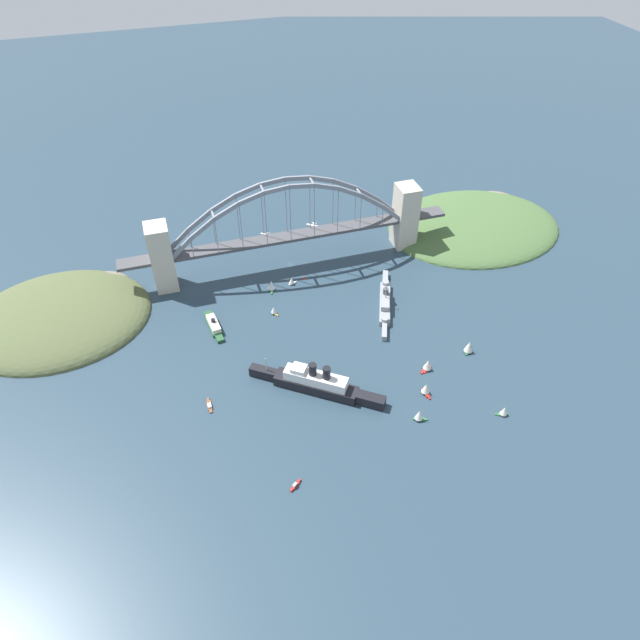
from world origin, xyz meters
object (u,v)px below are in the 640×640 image
object	(u,v)px
small_boat_4	(271,285)
small_boat_5	(209,405)
ocean_liner	(316,383)
small_boat_6	(292,281)
small_boat_2	(419,415)
small_boat_3	(426,389)
small_boat_0	(274,310)
small_boat_1	(295,485)
channel_marker_buoy	(304,278)
harbor_ferry_steamer	(214,325)
small_boat_8	(428,365)
seaplane_second_in_formation	(266,235)
small_boat_7	(504,411)
naval_cruiser	(385,302)
seaplane_taxiing_near_bridge	(313,226)
small_boat_9	(469,347)
harbor_arch_bridge	(289,234)

from	to	relation	value
small_boat_4	small_boat_5	world-z (taller)	small_boat_4
ocean_liner	small_boat_5	bearing A→B (deg)	-5.81
ocean_liner	small_boat_6	bearing A→B (deg)	-96.95
small_boat_2	small_boat_3	size ratio (longest dim) A/B	0.95
small_boat_4	small_boat_0	bearing A→B (deg)	80.05
small_boat_1	channel_marker_buoy	distance (m)	181.71
harbor_ferry_steamer	small_boat_8	world-z (taller)	small_boat_8
seaplane_second_in_formation	small_boat_1	bearing A→B (deg)	80.45
seaplane_second_in_formation	small_boat_7	world-z (taller)	small_boat_7
small_boat_1	small_boat_4	world-z (taller)	small_boat_4
small_boat_6	channel_marker_buoy	xyz separation A→B (m)	(-10.78, -3.68, -2.25)
small_boat_6	small_boat_7	xyz separation A→B (m)	(-87.57, 159.21, 0.16)
ocean_liner	small_boat_0	bearing A→B (deg)	-84.21
naval_cruiser	small_boat_4	world-z (taller)	naval_cruiser
small_boat_0	small_boat_8	world-z (taller)	small_boat_8
seaplane_taxiing_near_bridge	small_boat_9	xyz separation A→B (m)	(-55.13, 175.98, 2.83)
ocean_liner	small_boat_3	size ratio (longest dim) A/B	7.85
small_boat_1	small_boat_9	size ratio (longest dim) A/B	0.73
small_boat_1	seaplane_taxiing_near_bridge	bearing A→B (deg)	-108.72
ocean_liner	small_boat_8	size ratio (longest dim) A/B	7.77
naval_cruiser	small_boat_4	size ratio (longest dim) A/B	7.15
harbor_ferry_steamer	seaplane_taxiing_near_bridge	xyz separation A→B (m)	(-102.25, -102.23, -0.52)
ocean_liner	small_boat_6	xyz separation A→B (m)	(-13.12, -107.67, -2.98)
seaplane_second_in_formation	small_boat_2	xyz separation A→B (m)	(-41.54, 215.78, 2.22)
small_boat_2	small_boat_6	xyz separation A→B (m)	(37.79, -147.76, -0.79)
harbor_ferry_steamer	ocean_liner	bearing A→B (deg)	123.93
seaplane_second_in_formation	small_boat_2	bearing A→B (deg)	100.90
harbor_ferry_steamer	small_boat_0	distance (m)	43.47
ocean_liner	small_boat_2	bearing A→B (deg)	141.78
small_boat_5	small_boat_9	world-z (taller)	small_boat_9
seaplane_second_in_formation	small_boat_7	xyz separation A→B (m)	(-91.32, 227.23, 1.59)
ocean_liner	naval_cruiser	xyz separation A→B (m)	(-71.25, -63.81, -3.12)
naval_cruiser	channel_marker_buoy	world-z (taller)	naval_cruiser
small_boat_4	small_boat_7	bearing A→B (deg)	123.43
small_boat_7	channel_marker_buoy	distance (m)	180.09
seaplane_second_in_formation	channel_marker_buoy	world-z (taller)	seaplane_second_in_formation
ocean_liner	small_boat_1	xyz separation A→B (m)	(30.62, 61.99, -5.41)
small_boat_3	small_boat_9	xyz separation A→B (m)	(-42.51, -24.84, 0.63)
channel_marker_buoy	small_boat_2	bearing A→B (deg)	100.11
small_boat_2	small_boat_4	size ratio (longest dim) A/B	0.91
seaplane_second_in_formation	small_boat_4	size ratio (longest dim) A/B	0.87
ocean_liner	small_boat_6	distance (m)	108.50
ocean_liner	harbor_ferry_steamer	bearing A→B (deg)	-56.07
ocean_liner	small_boat_5	size ratio (longest dim) A/B	6.18
harbor_ferry_steamer	small_boat_7	xyz separation A→B (m)	(-152.05, 127.88, 1.07)
small_boat_2	small_boat_8	bearing A→B (deg)	-121.75
small_boat_6	harbor_arch_bridge	bearing A→B (deg)	-102.60
naval_cruiser	small_boat_0	world-z (taller)	naval_cruiser
small_boat_2	small_boat_6	bearing A→B (deg)	-75.65
ocean_liner	small_boat_4	size ratio (longest dim) A/B	7.55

